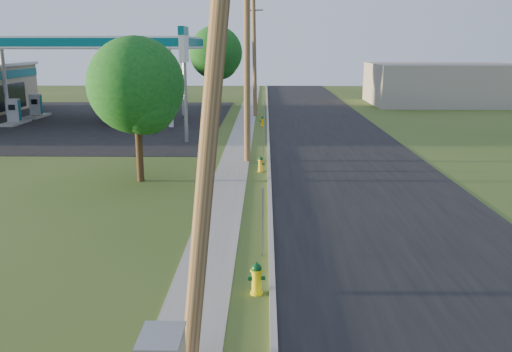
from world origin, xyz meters
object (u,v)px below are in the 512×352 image
Objects in this scene: tree_lot at (217,55)px; hydrant_near at (257,279)px; utility_pole_near at (211,105)px; price_pylon at (184,51)px; fuel_pump_se at (145,109)px; car_silver at (132,112)px; tree_verge at (138,89)px; hydrant_far at (262,121)px; fuel_pump_nw at (14,115)px; fuel_pump_sw at (36,109)px; utility_pole_far at (254,58)px; hydrant_mid at (261,164)px; utility_pole_mid at (247,63)px; fuel_pump_ne at (134,115)px.

tree_lot is 40.94m from hydrant_near.
price_pylon is (-3.90, 23.50, 0.63)m from utility_pole_near.
car_silver is (-0.46, -2.77, 0.10)m from fuel_pump_se.
tree_verge is 17.75m from hydrant_far.
fuel_pump_sw is (0.00, 4.00, 0.00)m from fuel_pump_nw.
hydrant_mid is (0.70, -20.34, -4.44)m from utility_pole_far.
fuel_pump_nw is 24.11m from hydrant_mid.
utility_pole_far is at bearing 15.61° from fuel_pump_nw.
tree_verge is 8.41× the size of hydrant_far.
utility_pole_mid is 18.00m from utility_pole_far.
utility_pole_near is at bearing -75.73° from fuel_pump_se.
tree_verge is 19.44m from car_silver.
fuel_pump_se is 10.68m from hydrant_far.
utility_pole_far is 2.97× the size of fuel_pump_sw.
hydrant_near is 1.10× the size of hydrant_far.
fuel_pump_nw and fuel_pump_sw have the same top height.
fuel_pump_nw is at bearing 140.49° from hydrant_mid.
price_pylon is at bearing 99.42° from utility_pole_near.
utility_pole_near is 23.83m from price_pylon.
hydrant_mid is at bearing -59.60° from price_pylon.
hydrant_near is at bearing -59.96° from fuel_pump_sw.
fuel_pump_sw is at bearing 120.04° from hydrant_near.
utility_pole_mid reaches higher than tree_lot.
utility_pole_near reaches higher than car_silver.
price_pylon is (5.00, -11.50, 4.71)m from fuel_pump_se.
fuel_pump_ne is 4.35× the size of hydrant_far.
utility_pole_far is (-0.00, 36.00, 0.00)m from utility_pole_near.
hydrant_far is (5.11, 16.61, -3.62)m from tree_verge.
tree_verge reaches higher than fuel_pump_sw.
tree_verge is (-0.53, -9.80, -1.45)m from price_pylon.
utility_pole_mid is at bearing -62.37° from fuel_pump_se.
utility_pole_mid reaches higher than fuel_pump_sw.
fuel_pump_ne is 1.32m from car_silver.
hydrant_far is at bearing -2.14° from fuel_pump_nw.
fuel_pump_sw is at bearing 136.48° from utility_pole_mid.
utility_pole_mid is 5.20m from hydrant_mid.
price_pylon is 1.11× the size of tree_verge.
tree_lot is (14.19, 12.26, 4.17)m from fuel_pump_nw.
fuel_pump_ne is (9.00, 0.00, 0.00)m from fuel_pump_nw.
utility_pole_mid is at bearing -93.20° from hydrant_far.
fuel_pump_sw is (-17.90, -1.00, -4.08)m from utility_pole_far.
utility_pole_near is 36.34m from fuel_pump_se.
fuel_pump_ne is 0.52× the size of tree_verge.
tree_verge is at bearing -141.68° from car_silver.
tree_lot is at bearing 88.61° from tree_verge.
utility_pole_near reaches higher than hydrant_far.
utility_pole_near reaches higher than tree_verge.
utility_pole_near is 14.42m from tree_verge.
price_pylon is (-3.90, 5.50, 0.48)m from utility_pole_mid.
fuel_pump_ne and fuel_pump_se have the same top height.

